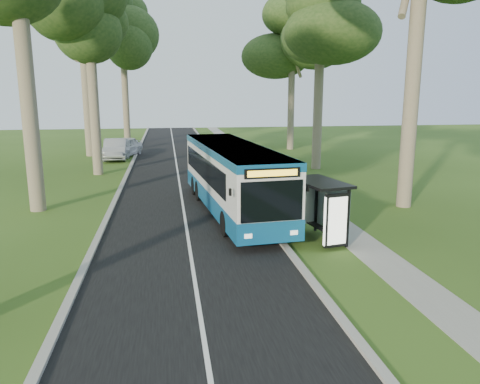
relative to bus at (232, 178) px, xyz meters
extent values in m
plane|color=#335119|center=(1.20, -6.22, -1.67)|extent=(120.00, 120.00, 0.00)
cube|color=black|center=(-2.30, 3.78, -1.66)|extent=(7.00, 100.00, 0.02)
cube|color=#9E9B93|center=(1.20, 3.78, -1.61)|extent=(0.25, 100.00, 0.12)
cube|color=#9E9B93|center=(-5.80, 3.78, -1.61)|extent=(0.25, 100.00, 0.12)
cube|color=white|center=(-2.30, 3.78, -1.65)|extent=(0.12, 100.00, 0.00)
cube|color=gray|center=(4.20, 3.78, -1.66)|extent=(1.50, 100.00, 0.02)
cube|color=white|center=(0.00, 0.01, 0.12)|extent=(3.64, 12.27, 2.87)
cube|color=#0E4E80|center=(0.00, 0.01, -0.91)|extent=(3.67, 12.30, 0.81)
cube|color=#0E4E80|center=(0.00, 0.01, 1.39)|extent=(3.67, 12.30, 0.32)
cube|color=black|center=(0.00, -6.05, 0.24)|extent=(2.26, 0.26, 1.46)
cube|color=yellow|center=(0.00, -6.08, 1.25)|extent=(1.81, 0.19, 0.22)
cube|color=black|center=(0.00, -5.98, -1.17)|extent=(2.42, 0.35, 0.30)
cylinder|color=black|center=(-1.14, -3.71, -1.15)|extent=(0.38, 1.07, 1.05)
cylinder|color=black|center=(1.14, -3.71, -1.15)|extent=(0.38, 1.07, 1.05)
cylinder|color=black|center=(-1.14, 3.54, -1.15)|extent=(0.38, 1.07, 1.05)
cylinder|color=black|center=(1.14, 3.54, -1.15)|extent=(0.38, 1.07, 1.05)
cylinder|color=gray|center=(1.96, -4.80, -0.30)|extent=(0.09, 0.09, 2.73)
cube|color=#0C488D|center=(1.96, -4.80, 0.68)|extent=(0.11, 0.38, 0.68)
cylinder|color=yellow|center=(1.93, -4.80, 0.84)|extent=(0.06, 0.24, 0.24)
cube|color=white|center=(1.96, -4.80, -0.09)|extent=(0.11, 0.33, 0.44)
cube|color=black|center=(3.25, -5.97, -0.55)|extent=(0.11, 0.11, 2.24)
cube|color=black|center=(3.25, -3.67, -0.55)|extent=(0.11, 0.11, 2.24)
cube|color=black|center=(2.69, -4.82, 0.63)|extent=(2.02, 2.99, 0.11)
cube|color=silver|center=(3.32, -4.82, -0.46)|extent=(0.52, 2.25, 1.80)
cube|color=black|center=(2.69, -6.08, -0.55)|extent=(0.95, 0.34, 1.98)
cube|color=white|center=(2.69, -6.16, -0.55)|extent=(0.75, 0.18, 1.75)
cube|color=black|center=(2.96, -4.55, -1.27)|extent=(0.67, 1.65, 0.05)
cylinder|color=black|center=(2.72, 0.40, -1.20)|extent=(0.53, 0.53, 0.95)
cylinder|color=black|center=(2.72, 0.40, -0.70)|extent=(0.57, 0.57, 0.05)
imported|color=white|center=(-6.77, 21.09, -0.83)|extent=(3.33, 5.32, 1.69)
imported|color=#999CA0|center=(-7.33, 19.24, -0.81)|extent=(2.01, 5.29, 1.72)
cylinder|color=#7A6B56|center=(-9.30, 1.78, 4.93)|extent=(0.74, 0.74, 13.20)
cylinder|color=#7A6B56|center=(-7.80, 11.78, 3.73)|extent=(0.67, 0.67, 10.80)
ellipsoid|color=#224219|center=(-7.80, 11.78, 9.44)|extent=(5.20, 5.20, 7.41)
cylinder|color=#7A6B56|center=(-9.80, 21.78, 5.34)|extent=(0.76, 0.76, 14.02)
cylinder|color=#7A6B56|center=(-7.30, 31.78, 4.33)|extent=(0.70, 0.70, 12.01)
ellipsoid|color=#224219|center=(-7.30, 31.78, 10.68)|extent=(5.20, 5.20, 8.23)
cylinder|color=#7A6B56|center=(8.70, -0.22, 4.61)|extent=(0.72, 0.72, 12.55)
cylinder|color=#7A6B56|center=(8.00, 11.78, 3.87)|extent=(0.68, 0.68, 11.08)
ellipsoid|color=#224219|center=(8.00, 11.78, 9.73)|extent=(5.20, 5.20, 7.60)
cylinder|color=#7A6B56|center=(9.20, 23.78, 3.31)|extent=(0.64, 0.64, 9.95)
ellipsoid|color=#224219|center=(9.20, 23.78, 8.57)|extent=(5.20, 5.20, 6.82)
camera|label=1|loc=(-3.01, -21.58, 4.01)|focal=35.00mm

